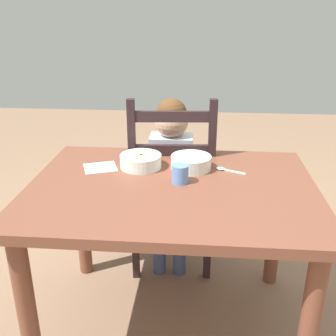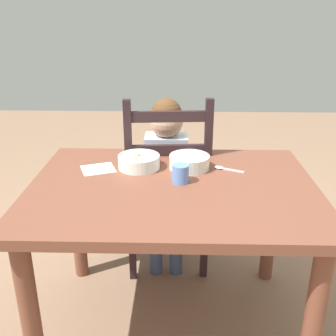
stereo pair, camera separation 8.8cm
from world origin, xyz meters
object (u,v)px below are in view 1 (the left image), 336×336
(dining_table, at_px, (172,208))
(spoon, at_px, (225,169))
(bowl_of_carrots, at_px, (141,161))
(drinking_cup, at_px, (180,174))
(dining_chair, at_px, (172,190))
(child_figure, at_px, (171,161))
(bowl_of_peas, at_px, (191,162))

(dining_table, bearing_deg, spoon, 37.64)
(bowl_of_carrots, distance_m, drinking_cup, 0.24)
(dining_chair, bearing_deg, child_figure, -147.57)
(bowl_of_peas, height_order, spoon, bowl_of_peas)
(child_figure, distance_m, spoon, 0.41)
(dining_chair, relative_size, child_figure, 1.03)
(child_figure, relative_size, bowl_of_carrots, 5.17)
(dining_table, bearing_deg, bowl_of_peas, 68.31)
(dining_table, height_order, child_figure, child_figure)
(dining_table, height_order, spoon, spoon)
(child_figure, height_order, spoon, child_figure)
(bowl_of_peas, relative_size, drinking_cup, 2.36)
(bowl_of_peas, xyz_separation_m, spoon, (0.15, -0.01, -0.03))
(dining_chair, height_order, bowl_of_peas, dining_chair)
(dining_table, bearing_deg, bowl_of_carrots, 130.58)
(dining_chair, distance_m, bowl_of_carrots, 0.42)
(spoon, bearing_deg, dining_table, -142.36)
(bowl_of_carrots, relative_size, spoon, 1.37)
(dining_chair, bearing_deg, drinking_cup, -81.48)
(child_figure, distance_m, drinking_cup, 0.47)
(drinking_cup, bearing_deg, spoon, 37.33)
(spoon, bearing_deg, bowl_of_carrots, 178.79)
(bowl_of_carrots, distance_m, spoon, 0.37)
(bowl_of_peas, bearing_deg, child_figure, 110.74)
(drinking_cup, bearing_deg, dining_table, -140.55)
(bowl_of_peas, distance_m, drinking_cup, 0.16)
(dining_table, height_order, drinking_cup, drinking_cup)
(dining_table, bearing_deg, dining_chair, 94.39)
(dining_table, distance_m, bowl_of_peas, 0.24)
(dining_table, relative_size, child_figure, 1.22)
(bowl_of_carrots, bearing_deg, spoon, -1.21)
(child_figure, bearing_deg, bowl_of_carrots, -110.73)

